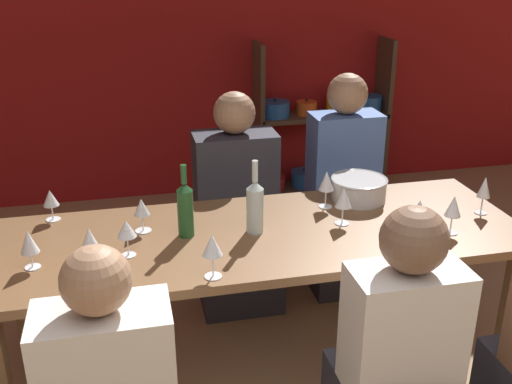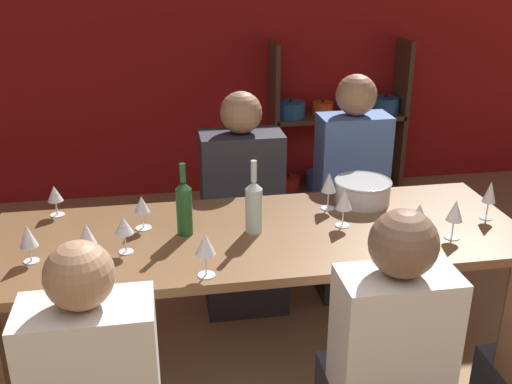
# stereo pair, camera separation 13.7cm
# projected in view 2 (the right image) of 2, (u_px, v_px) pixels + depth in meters

# --- Properties ---
(wall_back_red) EXTENTS (8.80, 0.06, 2.70)m
(wall_back_red) POSITION_uv_depth(u_px,v_px,m) (208.00, 27.00, 4.61)
(wall_back_red) COLOR #A31919
(wall_back_red) RESTS_ON ground_plane
(shelf_unit) EXTENTS (1.10, 0.30, 1.25)m
(shelf_unit) POSITION_uv_depth(u_px,v_px,m) (336.00, 137.00, 4.92)
(shelf_unit) COLOR #4C3828
(shelf_unit) RESTS_ON ground_plane
(dining_table) EXTENTS (2.33, 0.81, 0.77)m
(dining_table) POSITION_uv_depth(u_px,v_px,m) (260.00, 252.00, 2.66)
(dining_table) COLOR brown
(dining_table) RESTS_ON ground_plane
(mixing_bowl) EXTENTS (0.28, 0.28, 0.11)m
(mixing_bowl) POSITION_uv_depth(u_px,v_px,m) (363.00, 190.00, 2.91)
(mixing_bowl) COLOR #B7BABC
(mixing_bowl) RESTS_ON dining_table
(wine_bottle_green) EXTENTS (0.08, 0.08, 0.33)m
(wine_bottle_green) POSITION_uv_depth(u_px,v_px,m) (254.00, 205.00, 2.58)
(wine_bottle_green) COLOR #B2C6C1
(wine_bottle_green) RESTS_ON dining_table
(wine_bottle_dark) EXTENTS (0.07, 0.07, 0.32)m
(wine_bottle_dark) POSITION_uv_depth(u_px,v_px,m) (184.00, 207.00, 2.56)
(wine_bottle_dark) COLOR #1E4C23
(wine_bottle_dark) RESTS_ON dining_table
(wine_glass_red_a) EXTENTS (0.07, 0.07, 0.16)m
(wine_glass_red_a) POSITION_uv_depth(u_px,v_px,m) (87.00, 235.00, 2.36)
(wine_glass_red_a) COLOR white
(wine_glass_red_a) RESTS_ON dining_table
(wine_glass_red_b) EXTENTS (0.07, 0.07, 0.15)m
(wine_glass_red_b) POSITION_uv_depth(u_px,v_px,m) (142.00, 206.00, 2.62)
(wine_glass_red_b) COLOR white
(wine_glass_red_b) RESTS_ON dining_table
(wine_glass_empty_a) EXTENTS (0.06, 0.06, 0.18)m
(wine_glass_empty_a) POSITION_uv_depth(u_px,v_px,m) (490.00, 193.00, 2.71)
(wine_glass_empty_a) COLOR white
(wine_glass_empty_a) RESTS_ON dining_table
(wine_glass_empty_b) EXTENTS (0.07, 0.07, 0.17)m
(wine_glass_empty_b) POSITION_uv_depth(u_px,v_px,m) (344.00, 200.00, 2.64)
(wine_glass_empty_b) COLOR white
(wine_glass_empty_b) RESTS_ON dining_table
(wine_glass_red_c) EXTENTS (0.08, 0.08, 0.16)m
(wine_glass_red_c) POSITION_uv_depth(u_px,v_px,m) (124.00, 227.00, 2.41)
(wine_glass_red_c) COLOR white
(wine_glass_red_c) RESTS_ON dining_table
(wine_glass_empty_c) EXTENTS (0.08, 0.08, 0.18)m
(wine_glass_empty_c) POSITION_uv_depth(u_px,v_px,m) (419.00, 214.00, 2.49)
(wine_glass_empty_c) COLOR white
(wine_glass_empty_c) RESTS_ON dining_table
(wine_glass_empty_d) EXTENTS (0.08, 0.08, 0.18)m
(wine_glass_empty_d) POSITION_uv_depth(u_px,v_px,m) (205.00, 245.00, 2.23)
(wine_glass_empty_d) COLOR white
(wine_glass_empty_d) RESTS_ON dining_table
(wine_glass_white_a) EXTENTS (0.07, 0.07, 0.16)m
(wine_glass_white_a) POSITION_uv_depth(u_px,v_px,m) (28.00, 237.00, 2.34)
(wine_glass_white_a) COLOR white
(wine_glass_white_a) RESTS_ON dining_table
(wine_glass_red_d) EXTENTS (0.07, 0.07, 0.15)m
(wine_glass_red_d) POSITION_uv_depth(u_px,v_px,m) (55.00, 195.00, 2.75)
(wine_glass_red_d) COLOR white
(wine_glass_red_d) RESTS_ON dining_table
(wine_glass_white_b) EXTENTS (0.07, 0.07, 0.18)m
(wine_glass_white_b) POSITION_uv_depth(u_px,v_px,m) (329.00, 183.00, 2.81)
(wine_glass_white_b) COLOR white
(wine_glass_white_b) RESTS_ON dining_table
(wine_glass_red_e) EXTENTS (0.07, 0.07, 0.17)m
(wine_glass_red_e) POSITION_uv_depth(u_px,v_px,m) (455.00, 212.00, 2.53)
(wine_glass_red_e) COLOR white
(wine_glass_red_e) RESTS_ON dining_table
(person_far_a) EXTENTS (0.45, 0.56, 1.22)m
(person_far_a) POSITION_uv_depth(u_px,v_px,m) (242.00, 226.00, 3.43)
(person_far_a) COLOR #2D2D38
(person_far_a) RESTS_ON ground_plane
(person_far_b) EXTENTS (0.40, 0.49, 1.29)m
(person_far_b) POSITION_uv_depth(u_px,v_px,m) (349.00, 211.00, 3.53)
(person_far_b) COLOR #2D2D38
(person_far_b) RESTS_ON ground_plane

